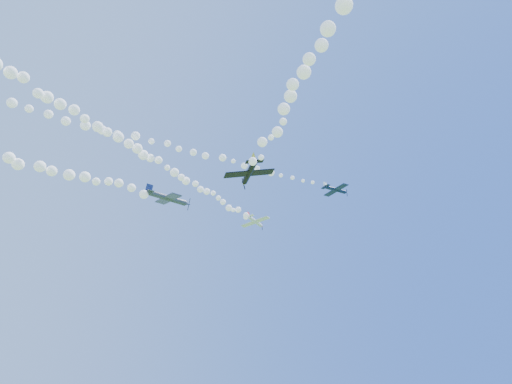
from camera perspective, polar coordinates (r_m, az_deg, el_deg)
plane_white at (r=105.98m, az=-0.13°, el=-3.93°), size 7.20×7.55×2.63m
smoke_trail_white at (r=77.01m, az=-16.39°, el=5.92°), size 74.23×28.66×3.05m
plane_navy at (r=98.13m, az=10.58°, el=0.31°), size 6.91×7.33×2.14m
smoke_trail_navy at (r=80.16m, az=-16.03°, el=7.13°), size 85.94×17.40×2.73m
plane_grey at (r=71.66m, az=-11.67°, el=-0.79°), size 8.02×8.33×2.85m
plane_black at (r=57.43m, az=-0.91°, el=2.62°), size 6.81×6.48×2.33m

